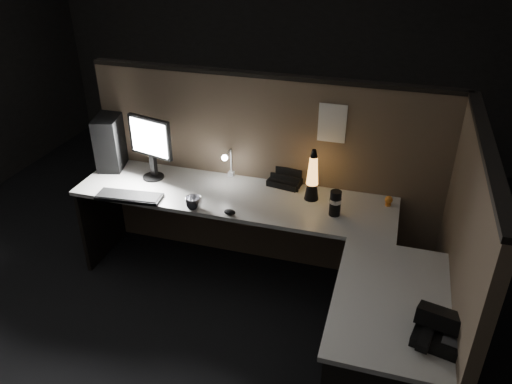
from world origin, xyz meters
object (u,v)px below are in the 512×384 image
(keyboard, at_px, (129,197))
(lava_lamp, at_px, (312,179))
(desk_phone, at_px, (442,329))
(monitor, at_px, (150,142))
(pc_tower, at_px, (112,140))

(keyboard, xyz_separation_m, lava_lamp, (1.23, 0.36, 0.15))
(desk_phone, bearing_deg, lava_lamp, 139.77)
(monitor, height_order, lava_lamp, monitor)
(monitor, bearing_deg, lava_lamp, 15.17)
(pc_tower, height_order, keyboard, pc_tower)
(pc_tower, xyz_separation_m, lava_lamp, (1.62, -0.11, -0.05))
(monitor, bearing_deg, pc_tower, 177.13)
(lava_lamp, bearing_deg, pc_tower, 176.17)
(pc_tower, relative_size, keyboard, 0.89)
(keyboard, bearing_deg, desk_phone, -26.03)
(pc_tower, distance_m, lava_lamp, 1.62)
(pc_tower, height_order, monitor, monitor)
(pc_tower, distance_m, monitor, 0.43)
(pc_tower, bearing_deg, lava_lamp, -18.26)
(monitor, xyz_separation_m, keyboard, (-0.02, -0.34, -0.28))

